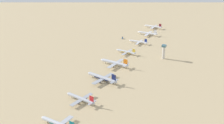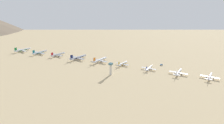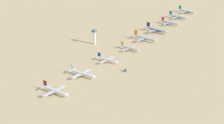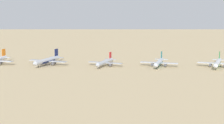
# 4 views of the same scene
# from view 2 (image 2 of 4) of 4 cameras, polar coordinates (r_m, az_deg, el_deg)

# --- Properties ---
(ground_plane) EXTENTS (2995.79, 2995.79, 0.00)m
(ground_plane) POSITION_cam_2_polar(r_m,az_deg,el_deg) (532.23, -3.32, -0.10)
(ground_plane) COLOR tan
(parked_jet_0) EXTENTS (45.81, 37.18, 13.22)m
(parked_jet_0) POSITION_cam_2_polar(r_m,az_deg,el_deg) (473.01, 24.32, -3.48)
(parked_jet_0) COLOR white
(parked_jet_0) RESTS_ON ground
(parked_jet_1) EXTENTS (47.58, 38.55, 13.75)m
(parked_jet_1) POSITION_cam_2_polar(r_m,az_deg,el_deg) (474.08, 17.09, -2.58)
(parked_jet_1) COLOR white
(parked_jet_1) RESTS_ON ground
(parked_jet_2) EXTENTS (41.54, 33.66, 12.01)m
(parked_jet_2) POSITION_cam_2_polar(r_m,az_deg,el_deg) (486.94, 9.70, -1.56)
(parked_jet_2) COLOR white
(parked_jet_2) RESTS_ON ground
(parked_jet_3) EXTENTS (42.24, 34.44, 12.18)m
(parked_jet_3) POSITION_cam_2_polar(r_m,az_deg,el_deg) (509.98, 2.80, -0.42)
(parked_jet_3) COLOR silver
(parked_jet_3) RESTS_ON ground
(parked_jet_4) EXTENTS (55.16, 44.95, 15.90)m
(parked_jet_4) POSITION_cam_2_polar(r_m,az_deg,el_deg) (533.52, -3.23, 0.54)
(parked_jet_4) COLOR silver
(parked_jet_4) RESTS_ON ground
(parked_jet_5) EXTENTS (56.35, 46.19, 16.35)m
(parked_jet_5) POSITION_cam_2_polar(r_m,az_deg,el_deg) (560.60, -8.89, 1.22)
(parked_jet_5) COLOR #B2B7C1
(parked_jet_5) RESTS_ON ground
(parked_jet_6) EXTENTS (48.34, 39.57, 14.00)m
(parked_jet_6) POSITION_cam_2_polar(r_m,az_deg,el_deg) (599.79, -14.04, 1.92)
(parked_jet_6) COLOR #B2B7C1
(parked_jet_6) RESTS_ON ground
(parked_jet_7) EXTENTS (51.54, 42.00, 14.86)m
(parked_jet_7) POSITION_cam_2_polar(r_m,az_deg,el_deg) (635.66, -18.45, 2.44)
(parked_jet_7) COLOR silver
(parked_jet_7) RESTS_ON ground
(parked_jet_8) EXTENTS (52.91, 43.35, 15.35)m
(parked_jet_8) POSITION_cam_2_polar(r_m,az_deg,el_deg) (679.25, -22.44, 2.96)
(parked_jet_8) COLOR silver
(parked_jet_8) RESTS_ON ground
(service_truck) EXTENTS (4.32, 5.68, 3.90)m
(service_truck) POSITION_cam_2_polar(r_m,az_deg,el_deg) (521.77, 12.87, -0.67)
(service_truck) COLOR #1E5999
(service_truck) RESTS_ON ground
(control_tower) EXTENTS (7.20, 7.20, 25.67)m
(control_tower) POSITION_cam_2_polar(r_m,az_deg,el_deg) (446.81, -0.35, -1.66)
(control_tower) COLOR beige
(control_tower) RESTS_ON ground
(desert_hill_3) EXTENTS (658.86, 658.86, 102.73)m
(desert_hill_3) POSITION_cam_2_polar(r_m,az_deg,el_deg) (1446.62, 16.81, 12.61)
(desert_hill_3) COLOR #847056
(desert_hill_3) RESTS_ON ground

